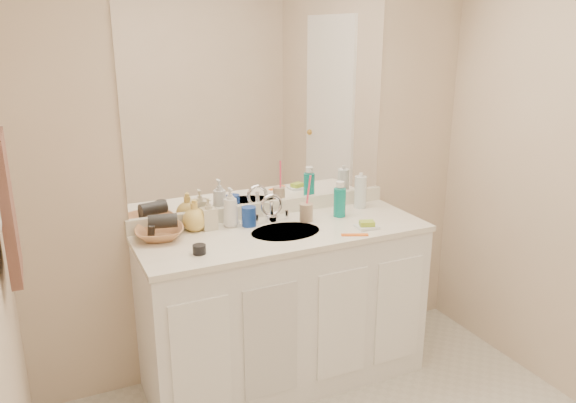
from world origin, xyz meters
The scene contains 22 objects.
wall_back centered at (0.00, 1.30, 1.20)m, with size 2.60×0.02×2.40m, color beige.
vanity_cabinet centered at (0.00, 1.02, 0.42)m, with size 1.50×0.55×0.85m, color white.
countertop centered at (0.00, 1.02, 0.86)m, with size 1.52×0.57×0.03m, color white.
backsplash centered at (0.00, 1.29, 0.92)m, with size 1.52×0.03×0.08m, color white.
sink_basin centered at (0.00, 1.00, 0.87)m, with size 0.37×0.37×0.02m, color beige.
faucet centered at (0.00, 1.18, 0.94)m, with size 0.02×0.02×0.11m, color silver.
mirror centered at (0.00, 1.29, 1.56)m, with size 1.48×0.01×1.20m, color white.
blue_mug centered at (-0.14, 1.16, 0.93)m, with size 0.08×0.08×0.10m, color navy.
tan_cup centered at (0.17, 1.11, 0.93)m, with size 0.07×0.07×0.10m, color tan.
toothbrush centered at (0.18, 1.11, 1.03)m, with size 0.01×0.01×0.22m, color #FF4367.
mouthwash_bottle centered at (0.38, 1.10, 0.96)m, with size 0.07×0.07×0.16m, color #0B897F.
clear_pump_bottle centered at (0.57, 1.19, 0.97)m, with size 0.07×0.07×0.19m, color silver.
soap_dish centered at (0.41, 0.87, 0.89)m, with size 0.11×0.09×0.01m, color white.
green_soap centered at (0.41, 0.87, 0.90)m, with size 0.08×0.05×0.03m, color #9AC02F.
orange_comb centered at (0.29, 0.80, 0.88)m, with size 0.14×0.03×0.01m, color orange.
dark_jar centered at (-0.49, 0.90, 0.90)m, with size 0.06×0.06×0.04m, color black.
soap_bottle_white centered at (-0.23, 1.20, 0.99)m, with size 0.08×0.08×0.21m, color silver.
soap_bottle_cream centered at (-0.35, 1.21, 0.96)m, with size 0.08×0.08×0.17m, color beige.
soap_bottle_yellow centered at (-0.42, 1.22, 0.96)m, with size 0.13×0.13×0.16m, color #E4BE58.
wicker_basket centered at (-0.61, 1.17, 0.91)m, with size 0.24×0.24×0.06m, color #A96D44.
hair_dryer centered at (-0.59, 1.17, 0.97)m, with size 0.07×0.07×0.14m, color black.
hand_towel centered at (-1.25, 0.77, 1.25)m, with size 0.04×0.32×0.55m, color #4C3029.
Camera 1 is at (-1.14, -1.47, 1.88)m, focal length 35.00 mm.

